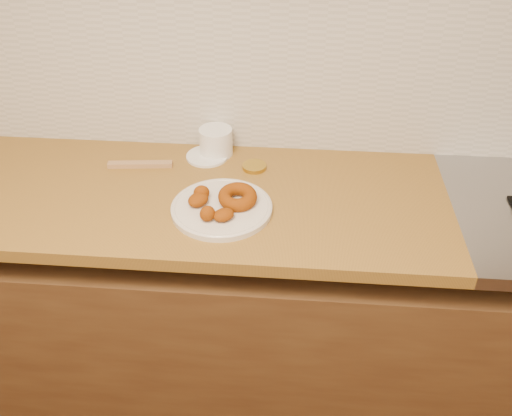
# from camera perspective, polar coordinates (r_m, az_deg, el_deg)

# --- Properties ---
(wall_back) EXTENTS (4.00, 0.02, 2.70)m
(wall_back) POSITION_cam_1_polar(r_m,az_deg,el_deg) (1.70, 3.52, 19.99)
(wall_back) COLOR #C5B49A
(wall_back) RESTS_ON ground
(base_cabinet) EXTENTS (3.60, 0.60, 0.77)m
(base_cabinet) POSITION_cam_1_polar(r_m,az_deg,el_deg) (1.95, 2.16, -11.23)
(base_cabinet) COLOR brown
(base_cabinet) RESTS_ON floor
(butcher_block) EXTENTS (2.30, 0.62, 0.04)m
(butcher_block) POSITION_cam_1_polar(r_m,az_deg,el_deg) (1.76, -19.08, 1.66)
(butcher_block) COLOR olive
(butcher_block) RESTS_ON base_cabinet
(backsplash) EXTENTS (3.60, 0.02, 0.60)m
(backsplash) POSITION_cam_1_polar(r_m,az_deg,el_deg) (1.73, 3.32, 15.12)
(backsplash) COLOR beige
(backsplash) RESTS_ON wall_back
(donut_plate) EXTENTS (0.29, 0.29, 0.02)m
(donut_plate) POSITION_cam_1_polar(r_m,az_deg,el_deg) (1.55, -3.63, -0.03)
(donut_plate) COLOR beige
(donut_plate) RESTS_ON butcher_block
(ring_donut) EXTENTS (0.15, 0.15, 0.05)m
(ring_donut) POSITION_cam_1_polar(r_m,az_deg,el_deg) (1.54, -1.97, 1.19)
(ring_donut) COLOR #793807
(ring_donut) RESTS_ON donut_plate
(fried_dough_chunks) EXTENTS (0.16, 0.15, 0.04)m
(fried_dough_chunks) POSITION_cam_1_polar(r_m,az_deg,el_deg) (1.52, -5.18, 0.36)
(fried_dough_chunks) COLOR #793807
(fried_dough_chunks) RESTS_ON donut_plate
(plastic_tub) EXTENTS (0.12, 0.12, 0.09)m
(plastic_tub) POSITION_cam_1_polar(r_m,az_deg,el_deg) (1.80, -4.23, 6.98)
(plastic_tub) COLOR white
(plastic_tub) RESTS_ON butcher_block
(tub_lid) EXTENTS (0.16, 0.16, 0.01)m
(tub_lid) POSITION_cam_1_polar(r_m,az_deg,el_deg) (1.80, -5.16, 5.45)
(tub_lid) COLOR white
(tub_lid) RESTS_ON butcher_block
(brass_jar_lid) EXTENTS (0.10, 0.10, 0.01)m
(brass_jar_lid) POSITION_cam_1_polar(r_m,az_deg,el_deg) (1.74, -0.18, 4.38)
(brass_jar_lid) COLOR #B28F2D
(brass_jar_lid) RESTS_ON butcher_block
(wooden_utensil) EXTENTS (0.21, 0.05, 0.02)m
(wooden_utensil) POSITION_cam_1_polar(r_m,az_deg,el_deg) (1.78, -12.09, 4.51)
(wooden_utensil) COLOR #A1774D
(wooden_utensil) RESTS_ON butcher_block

